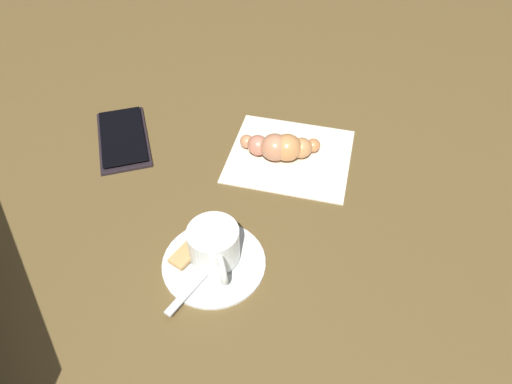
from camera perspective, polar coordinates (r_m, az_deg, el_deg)
The scene contains 8 objects.
ground_plane at distance 0.63m, azimuth 0.08°, elevation -1.37°, with size 1.80×1.80×0.00m, color brown.
saucer at distance 0.57m, azimuth -5.25°, elevation -8.63°, with size 0.13×0.13×0.01m, color white.
espresso_cup at distance 0.55m, azimuth -5.21°, elevation -6.51°, with size 0.08×0.06×0.05m.
teaspoon at distance 0.56m, azimuth -5.12°, elevation -8.49°, with size 0.13×0.05×0.01m.
sugar_packet at distance 0.57m, azimuth -8.16°, elevation -7.06°, with size 0.06×0.02×0.01m, color tan.
napkin at distance 0.70m, azimuth 4.23°, elevation 4.55°, with size 0.16×0.18×0.00m, color silver.
croissant at distance 0.68m, azimuth 2.93°, elevation 5.65°, with size 0.07×0.13×0.04m.
cell_phone at distance 0.75m, azimuth -16.19°, elevation 6.49°, with size 0.17×0.14×0.01m.
Camera 1 is at (0.40, 0.12, 0.47)m, focal length 32.24 mm.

